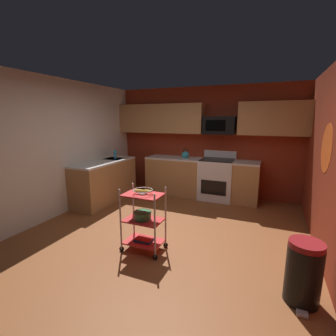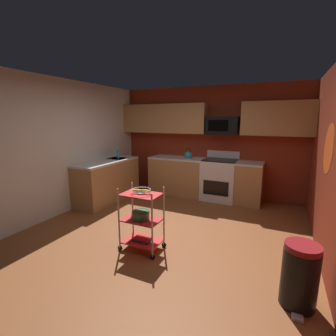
{
  "view_description": "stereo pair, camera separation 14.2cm",
  "coord_description": "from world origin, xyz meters",
  "px_view_note": "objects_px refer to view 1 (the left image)",
  "views": [
    {
      "loc": [
        1.5,
        -3.36,
        1.84
      ],
      "look_at": [
        -0.04,
        0.23,
        1.05
      ],
      "focal_mm": 25.9,
      "sensor_mm": 36.0,
      "label": 1
    },
    {
      "loc": [
        1.63,
        -3.3,
        1.84
      ],
      "look_at": [
        -0.04,
        0.23,
        1.05
      ],
      "focal_mm": 25.9,
      "sensor_mm": 36.0,
      "label": 2
    }
  ],
  "objects_px": {
    "oven_range": "(217,179)",
    "rolling_cart": "(143,220)",
    "kettle": "(185,155)",
    "mixing_bowl_large": "(143,215)",
    "fruit_bowl": "(143,191)",
    "microwave": "(220,125)",
    "trash_can": "(303,272)",
    "book_stack": "(144,240)",
    "dish_soap_bottle": "(115,155)"
  },
  "relations": [
    {
      "from": "oven_range",
      "to": "trash_can",
      "type": "xyz_separation_m",
      "value": [
        1.51,
        -2.93,
        -0.15
      ]
    },
    {
      "from": "rolling_cart",
      "to": "mixing_bowl_large",
      "type": "bearing_deg",
      "value": 180.0
    },
    {
      "from": "kettle",
      "to": "book_stack",
      "type": "bearing_deg",
      "value": -83.38
    },
    {
      "from": "rolling_cart",
      "to": "book_stack",
      "type": "xyz_separation_m",
      "value": [
        0.0,
        0.0,
        -0.3
      ]
    },
    {
      "from": "kettle",
      "to": "dish_soap_bottle",
      "type": "xyz_separation_m",
      "value": [
        -1.48,
        -0.77,
        0.02
      ]
    },
    {
      "from": "microwave",
      "to": "book_stack",
      "type": "xyz_separation_m",
      "value": [
        -0.46,
        -2.77,
        -1.55
      ]
    },
    {
      "from": "trash_can",
      "to": "oven_range",
      "type": "bearing_deg",
      "value": 117.25
    },
    {
      "from": "fruit_bowl",
      "to": "oven_range",
      "type": "bearing_deg",
      "value": 80.15
    },
    {
      "from": "book_stack",
      "to": "dish_soap_bottle",
      "type": "bearing_deg",
      "value": 133.4
    },
    {
      "from": "microwave",
      "to": "trash_can",
      "type": "xyz_separation_m",
      "value": [
        1.51,
        -3.03,
        -1.37
      ]
    },
    {
      "from": "oven_range",
      "to": "fruit_bowl",
      "type": "xyz_separation_m",
      "value": [
        -0.46,
        -2.67,
        0.4
      ]
    },
    {
      "from": "book_stack",
      "to": "oven_range",
      "type": "bearing_deg",
      "value": 80.15
    },
    {
      "from": "oven_range",
      "to": "trash_can",
      "type": "bearing_deg",
      "value": -62.75
    },
    {
      "from": "oven_range",
      "to": "rolling_cart",
      "type": "distance_m",
      "value": 2.71
    },
    {
      "from": "dish_soap_bottle",
      "to": "trash_can",
      "type": "relative_size",
      "value": 0.3
    },
    {
      "from": "book_stack",
      "to": "dish_soap_bottle",
      "type": "height_order",
      "value": "dish_soap_bottle"
    },
    {
      "from": "fruit_bowl",
      "to": "trash_can",
      "type": "bearing_deg",
      "value": -7.37
    },
    {
      "from": "rolling_cart",
      "to": "mixing_bowl_large",
      "type": "distance_m",
      "value": 0.07
    },
    {
      "from": "dish_soap_bottle",
      "to": "trash_can",
      "type": "bearing_deg",
      "value": -29.74
    },
    {
      "from": "fruit_bowl",
      "to": "microwave",
      "type": "bearing_deg",
      "value": 80.52
    },
    {
      "from": "rolling_cart",
      "to": "dish_soap_bottle",
      "type": "height_order",
      "value": "dish_soap_bottle"
    },
    {
      "from": "oven_range",
      "to": "fruit_bowl",
      "type": "distance_m",
      "value": 2.74
    },
    {
      "from": "kettle",
      "to": "rolling_cart",
      "type": "bearing_deg",
      "value": -83.38
    },
    {
      "from": "oven_range",
      "to": "mixing_bowl_large",
      "type": "xyz_separation_m",
      "value": [
        -0.48,
        -2.67,
        0.04
      ]
    },
    {
      "from": "trash_can",
      "to": "dish_soap_bottle",
      "type": "bearing_deg",
      "value": 150.26
    },
    {
      "from": "fruit_bowl",
      "to": "dish_soap_bottle",
      "type": "distance_m",
      "value": 2.61
    },
    {
      "from": "mixing_bowl_large",
      "to": "trash_can",
      "type": "distance_m",
      "value": 2.01
    },
    {
      "from": "microwave",
      "to": "dish_soap_bottle",
      "type": "height_order",
      "value": "microwave"
    },
    {
      "from": "oven_range",
      "to": "mixing_bowl_large",
      "type": "height_order",
      "value": "oven_range"
    },
    {
      "from": "mixing_bowl_large",
      "to": "book_stack",
      "type": "xyz_separation_m",
      "value": [
        0.01,
        0.0,
        -0.37
      ]
    },
    {
      "from": "mixing_bowl_large",
      "to": "book_stack",
      "type": "distance_m",
      "value": 0.37
    },
    {
      "from": "microwave",
      "to": "mixing_bowl_large",
      "type": "relative_size",
      "value": 2.78
    },
    {
      "from": "rolling_cart",
      "to": "kettle",
      "type": "xyz_separation_m",
      "value": [
        -0.31,
        2.67,
        0.54
      ]
    },
    {
      "from": "oven_range",
      "to": "book_stack",
      "type": "bearing_deg",
      "value": -99.85
    },
    {
      "from": "mixing_bowl_large",
      "to": "rolling_cart",
      "type": "bearing_deg",
      "value": -0.0
    },
    {
      "from": "oven_range",
      "to": "dish_soap_bottle",
      "type": "bearing_deg",
      "value": -161.01
    },
    {
      "from": "book_stack",
      "to": "dish_soap_bottle",
      "type": "relative_size",
      "value": 1.3
    },
    {
      "from": "mixing_bowl_large",
      "to": "kettle",
      "type": "xyz_separation_m",
      "value": [
        -0.3,
        2.67,
        0.48
      ]
    },
    {
      "from": "microwave",
      "to": "rolling_cart",
      "type": "xyz_separation_m",
      "value": [
        -0.46,
        -2.77,
        -1.25
      ]
    },
    {
      "from": "book_stack",
      "to": "kettle",
      "type": "height_order",
      "value": "kettle"
    },
    {
      "from": "microwave",
      "to": "kettle",
      "type": "bearing_deg",
      "value": -172.01
    },
    {
      "from": "microwave",
      "to": "mixing_bowl_large",
      "type": "xyz_separation_m",
      "value": [
        -0.48,
        -2.77,
        -1.18
      ]
    },
    {
      "from": "microwave",
      "to": "fruit_bowl",
      "type": "distance_m",
      "value": 2.93
    },
    {
      "from": "rolling_cart",
      "to": "trash_can",
      "type": "xyz_separation_m",
      "value": [
        1.97,
        -0.26,
        -0.12
      ]
    },
    {
      "from": "book_stack",
      "to": "trash_can",
      "type": "bearing_deg",
      "value": -7.37
    },
    {
      "from": "microwave",
      "to": "fruit_bowl",
      "type": "bearing_deg",
      "value": -99.48
    },
    {
      "from": "oven_range",
      "to": "rolling_cart",
      "type": "height_order",
      "value": "oven_range"
    },
    {
      "from": "microwave",
      "to": "book_stack",
      "type": "bearing_deg",
      "value": -99.48
    },
    {
      "from": "oven_range",
      "to": "mixing_bowl_large",
      "type": "bearing_deg",
      "value": -100.11
    },
    {
      "from": "mixing_bowl_large",
      "to": "kettle",
      "type": "distance_m",
      "value": 2.73
    }
  ]
}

